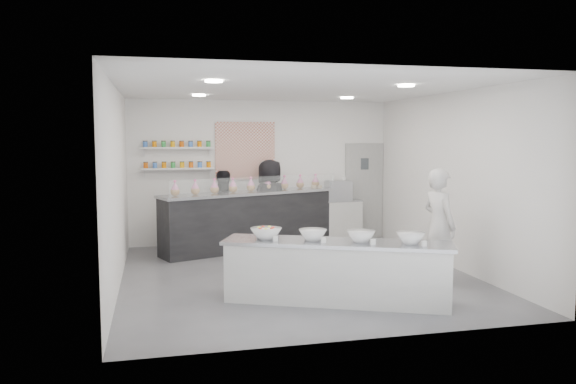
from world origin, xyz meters
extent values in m
plane|color=#515156|center=(0.00, 0.00, 0.00)|extent=(6.00, 6.00, 0.00)
plane|color=white|center=(0.00, 0.00, 3.00)|extent=(6.00, 6.00, 0.00)
plane|color=white|center=(0.00, 3.00, 1.50)|extent=(5.50, 0.00, 5.50)
plane|color=white|center=(-2.75, 0.00, 1.50)|extent=(0.00, 6.00, 6.00)
plane|color=white|center=(2.75, 0.00, 1.50)|extent=(0.00, 6.00, 6.00)
cube|color=#9B9C98|center=(2.30, 2.97, 1.05)|extent=(0.88, 0.04, 2.10)
cube|color=#B65139|center=(-0.35, 2.98, 1.95)|extent=(1.25, 0.03, 1.20)
cube|color=silver|center=(-1.75, 2.90, 1.60)|extent=(1.45, 0.22, 0.04)
cube|color=silver|center=(-1.75, 2.90, 2.02)|extent=(1.45, 0.22, 0.04)
cylinder|color=white|center=(-1.40, -1.00, 2.98)|extent=(0.24, 0.24, 0.02)
cylinder|color=white|center=(1.40, -1.00, 2.98)|extent=(0.24, 0.24, 0.02)
cylinder|color=white|center=(-1.40, 1.60, 2.98)|extent=(0.24, 0.24, 0.02)
cylinder|color=white|center=(1.40, 1.60, 2.98)|extent=(0.24, 0.24, 0.02)
cube|color=silver|center=(0.16, -1.57, 0.42)|extent=(3.09, 1.88, 0.84)
cube|color=black|center=(-0.35, 2.29, 0.58)|extent=(3.75, 1.96, 1.16)
cube|color=white|center=(-0.24, 1.98, 1.32)|extent=(3.46, 1.31, 0.32)
cube|color=silver|center=(1.55, 2.78, 0.44)|extent=(1.19, 0.38, 0.88)
cube|color=#93969E|center=(1.64, 2.78, 1.09)|extent=(0.54, 0.37, 0.41)
imported|color=silver|center=(2.00, -0.97, 0.88)|extent=(0.54, 0.71, 1.76)
imported|color=black|center=(-0.90, 2.60, 0.78)|extent=(0.90, 0.79, 1.57)
imported|color=black|center=(0.09, 2.56, 0.89)|extent=(1.03, 0.88, 1.78)
camera|label=1|loc=(-2.19, -8.67, 2.23)|focal=35.00mm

